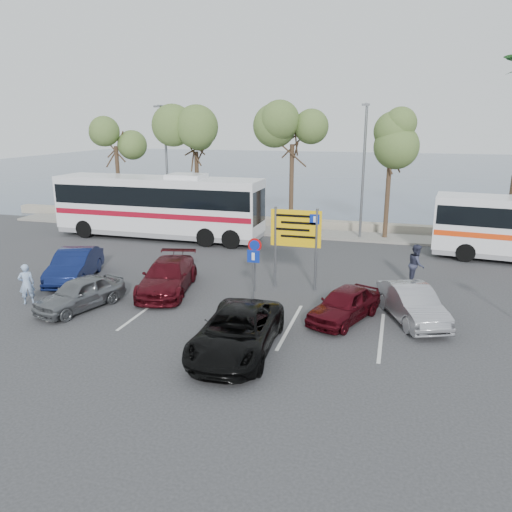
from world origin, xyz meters
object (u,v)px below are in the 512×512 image
(street_lamp_right, at_px, (364,165))
(car_maroon, at_px, (168,276))
(car_silver_b, at_px, (412,304))
(street_lamp_left, at_px, (166,160))
(coach_bus_left, at_px, (159,208))
(suv_black, at_px, (237,332))
(car_silver_a, at_px, (80,293))
(car_red, at_px, (344,304))
(car_blue, at_px, (75,265))
(pedestrian_far, at_px, (416,264))
(pedestrian_near, at_px, (26,284))
(direction_sign, at_px, (296,235))

(street_lamp_right, height_order, car_maroon, street_lamp_right)
(car_silver_b, bearing_deg, street_lamp_left, 119.24)
(coach_bus_left, bearing_deg, street_lamp_left, 105.20)
(street_lamp_left, height_order, car_maroon, street_lamp_left)
(car_maroon, height_order, suv_black, suv_black)
(car_silver_a, xyz_separation_m, car_red, (10.10, 1.64, -0.01))
(coach_bus_left, relative_size, car_blue, 2.99)
(car_maroon, bearing_deg, car_silver_a, -142.10)
(street_lamp_left, bearing_deg, car_maroon, -64.66)
(street_lamp_right, bearing_deg, pedestrian_far, -69.18)
(car_maroon, relative_size, pedestrian_far, 2.58)
(car_silver_b, relative_size, pedestrian_far, 2.17)
(pedestrian_far, bearing_deg, car_blue, 104.88)
(car_silver_a, distance_m, pedestrian_near, 2.41)
(car_red, relative_size, pedestrian_far, 1.99)
(coach_bus_left, bearing_deg, car_blue, -88.86)
(street_lamp_left, bearing_deg, car_silver_b, -38.77)
(street_lamp_right, height_order, car_blue, street_lamp_right)
(car_silver_b, bearing_deg, pedestrian_near, 167.11)
(street_lamp_right, bearing_deg, street_lamp_left, 180.00)
(car_red, relative_size, pedestrian_near, 2.21)
(direction_sign, relative_size, pedestrian_near, 2.17)
(direction_sign, distance_m, suv_black, 6.94)
(car_silver_a, relative_size, car_silver_b, 0.92)
(street_lamp_right, xyz_separation_m, car_silver_b, (2.90, -12.77, -3.94))
(street_lamp_left, xyz_separation_m, car_red, (13.50, -13.42, -3.98))
(car_maroon, height_order, car_red, car_maroon)
(pedestrian_far, bearing_deg, coach_bus_left, 72.02)
(car_silver_a, bearing_deg, street_lamp_left, 120.11)
(car_silver_b, height_order, pedestrian_near, pedestrian_near)
(street_lamp_right, height_order, car_red, street_lamp_right)
(car_maroon, xyz_separation_m, suv_black, (4.70, -4.77, 0.01))
(car_red, xyz_separation_m, pedestrian_near, (-12.50, -1.73, 0.21))
(car_silver_a, xyz_separation_m, pedestrian_near, (-2.40, -0.10, 0.20))
(street_lamp_left, height_order, pedestrian_far, street_lamp_left)
(car_red, height_order, suv_black, suv_black)
(car_red, bearing_deg, car_blue, -163.82)
(car_silver_a, relative_size, pedestrian_near, 2.22)
(car_silver_a, relative_size, car_red, 1.01)
(coach_bus_left, height_order, car_silver_b, coach_bus_left)
(car_blue, distance_m, suv_black, 10.74)
(car_silver_a, relative_size, pedestrian_far, 2.01)
(coach_bus_left, height_order, car_blue, coach_bus_left)
(car_blue, relative_size, pedestrian_far, 2.39)
(pedestrian_near, distance_m, pedestrian_far, 16.64)
(direction_sign, xyz_separation_m, car_silver_a, (-7.60, -4.74, -1.80))
(car_red, bearing_deg, street_lamp_right, 114.72)
(street_lamp_left, bearing_deg, direction_sign, -43.17)
(car_maroon, bearing_deg, suv_black, -57.05)
(street_lamp_right, xyz_separation_m, pedestrian_far, (3.13, -8.22, -3.68))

